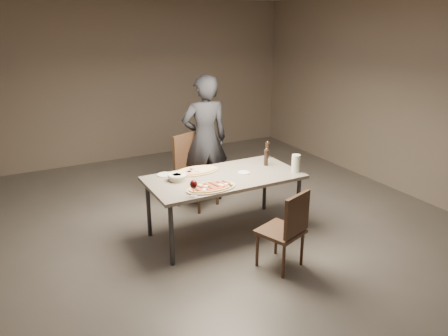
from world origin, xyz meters
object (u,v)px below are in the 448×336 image
ham_pizza (197,171)px  chair_far (192,166)px  zucchini_pizza (211,187)px  carafe (296,163)px  dining_table (224,181)px  pepper_mill_left (266,157)px  bread_basket (177,176)px  chair_near (287,226)px  diner (205,140)px

ham_pizza → chair_far: size_ratio=0.57×
zucchini_pizza → carafe: size_ratio=2.74×
dining_table → pepper_mill_left: bearing=8.4°
pepper_mill_left → carafe: (0.19, -0.37, 0.00)m
bread_basket → ham_pizza: bearing=25.7°
chair_near → zucchini_pizza: bearing=106.3°
bread_basket → pepper_mill_left: size_ratio=0.97×
carafe → chair_far: (-0.80, 1.26, -0.29)m
dining_table → bread_basket: bread_basket is taller
ham_pizza → carafe: size_ratio=2.70×
zucchini_pizza → carafe: bearing=-12.2°
zucchini_pizza → chair_far: bearing=62.5°
zucchini_pizza → dining_table: bearing=29.9°
carafe → chair_near: 1.02m
ham_pizza → bread_basket: (-0.31, -0.15, 0.03)m
bread_basket → chair_near: bearing=-56.3°
dining_table → diner: (0.26, 1.06, 0.20)m
zucchini_pizza → pepper_mill_left: pepper_mill_left is taller
pepper_mill_left → chair_near: bearing=-111.8°
chair_near → chair_far: chair_far is taller
carafe → chair_far: bearing=122.3°
dining_table → zucchini_pizza: zucchini_pizza is taller
ham_pizza → pepper_mill_left: pepper_mill_left is taller
bread_basket → chair_near: 1.38m
chair_near → diner: 2.09m
dining_table → diner: 1.11m
dining_table → zucchini_pizza: (-0.31, -0.28, 0.07)m
chair_near → pepper_mill_left: bearing=48.5°
diner → chair_near: bearing=96.6°
dining_table → bread_basket: 0.56m
ham_pizza → diner: (0.49, 0.78, 0.13)m
zucchini_pizza → ham_pizza: bearing=69.2°
pepper_mill_left → diner: size_ratio=0.12×
pepper_mill_left → chair_far: 1.13m
chair_far → bread_basket: bearing=33.4°
bread_basket → diner: 1.23m
pepper_mill_left → chair_near: 1.23m
dining_table → bread_basket: (-0.54, 0.13, 0.10)m
bread_basket → pepper_mill_left: (1.18, -0.03, 0.06)m
zucchini_pizza → chair_far: 1.33m
zucchini_pizza → chair_near: (0.52, -0.71, -0.28)m
dining_table → chair_near: bearing=-78.0°
pepper_mill_left → bread_basket: bearing=178.4°
dining_table → chair_near: size_ratio=2.07×
diner → zucchini_pizza: bearing=75.1°
carafe → chair_near: (-0.62, -0.72, -0.37)m
ham_pizza → bread_basket: size_ratio=2.65×
zucchini_pizza → chair_far: size_ratio=0.58×
bread_basket → diner: size_ratio=0.12×
chair_near → diner: diner is taller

